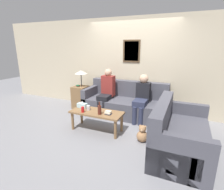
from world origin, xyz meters
The scene contains 14 objects.
ground_plane centered at (0.00, 0.00, 0.00)m, with size 16.00×16.00×0.00m, color gray.
wall_back centered at (0.00, 1.01, 1.30)m, with size 9.00×0.08×2.60m.
couch_main centered at (0.00, 0.53, 0.31)m, with size 2.20×0.90×0.90m.
couch_side centered at (1.44, -0.74, 0.31)m, with size 0.90×1.64×0.90m.
coffee_table centered at (-0.27, -0.60, 0.38)m, with size 1.17×0.49×0.45m.
side_table_with_lamp centered at (-1.42, 0.52, 0.42)m, with size 0.45×0.42×1.15m.
wine_bottle centered at (-0.14, -0.71, 0.55)m, with size 0.08×0.08×0.28m.
drinking_glass centered at (-0.48, -0.59, 0.50)m, with size 0.08×0.08×0.11m.
book_stack centered at (0.03, -0.64, 0.48)m, with size 0.14×0.13×0.08m.
soda_can centered at (-0.53, -0.75, 0.51)m, with size 0.07×0.07×0.12m.
tissue_box centered at (-0.71, -0.49, 0.50)m, with size 0.23×0.12×0.15m.
person_left centered at (-0.49, 0.40, 0.67)m, with size 0.34×0.60×1.24m.
person_right centered at (0.49, 0.36, 0.64)m, with size 0.34×0.63×1.16m.
teddy_bear centered at (0.79, -0.67, 0.15)m, with size 0.22×0.22×0.35m.
Camera 1 is at (1.48, -3.76, 1.85)m, focal length 28.00 mm.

